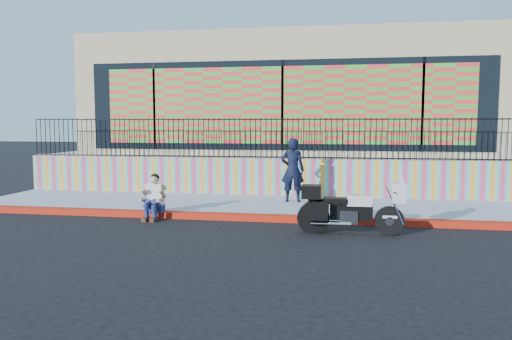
# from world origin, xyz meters

# --- Properties ---
(ground) EXTENTS (90.00, 90.00, 0.00)m
(ground) POSITION_xyz_m (0.00, 0.00, 0.00)
(ground) COLOR black
(ground) RESTS_ON ground
(red_curb) EXTENTS (16.00, 0.30, 0.15)m
(red_curb) POSITION_xyz_m (0.00, 0.00, 0.07)
(red_curb) COLOR #A9230C
(red_curb) RESTS_ON ground
(sidewalk) EXTENTS (16.00, 3.00, 0.15)m
(sidewalk) POSITION_xyz_m (0.00, 1.65, 0.07)
(sidewalk) COLOR #8A93A6
(sidewalk) RESTS_ON ground
(mural_wall) EXTENTS (16.00, 0.20, 1.10)m
(mural_wall) POSITION_xyz_m (0.00, 3.25, 0.70)
(mural_wall) COLOR #D83962
(mural_wall) RESTS_ON sidewalk
(metal_fence) EXTENTS (15.80, 0.04, 1.20)m
(metal_fence) POSITION_xyz_m (0.00, 3.25, 1.85)
(metal_fence) COLOR black
(metal_fence) RESTS_ON mural_wall
(elevated_platform) EXTENTS (16.00, 10.00, 1.25)m
(elevated_platform) POSITION_xyz_m (0.00, 8.35, 0.62)
(elevated_platform) COLOR #8A93A6
(elevated_platform) RESTS_ON ground
(storefront_building) EXTENTS (14.00, 8.06, 4.00)m
(storefront_building) POSITION_xyz_m (0.00, 8.13, 3.25)
(storefront_building) COLOR tan
(storefront_building) RESTS_ON elevated_platform
(police_motorcycle) EXTENTS (2.16, 0.71, 1.34)m
(police_motorcycle) POSITION_xyz_m (2.03, -1.05, 0.56)
(police_motorcycle) COLOR black
(police_motorcycle) RESTS_ON ground
(police_officer) EXTENTS (0.64, 0.42, 1.75)m
(police_officer) POSITION_xyz_m (0.54, 2.06, 1.02)
(police_officer) COLOR black
(police_officer) RESTS_ON sidewalk
(seated_man) EXTENTS (0.54, 0.71, 1.06)m
(seated_man) POSITION_xyz_m (-2.56, -0.27, 0.45)
(seated_man) COLOR navy
(seated_man) RESTS_ON ground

